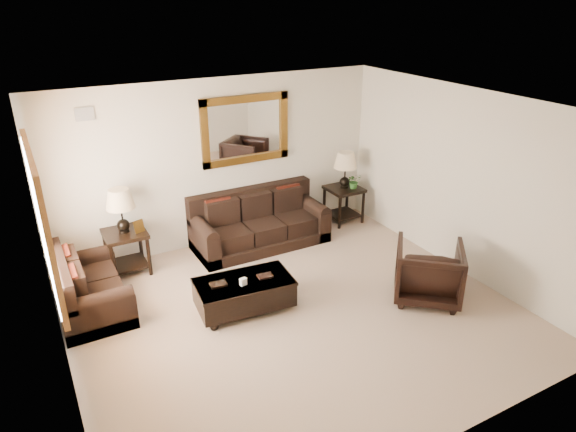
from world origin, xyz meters
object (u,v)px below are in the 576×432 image
loveseat (87,290)px  end_table_left (123,219)px  sofa (259,226)px  coffee_table (244,291)px  end_table_right (345,177)px  armchair (429,269)px

loveseat → end_table_left: (0.70, 0.78, 0.56)m
end_table_left → sofa: bearing=-2.4°
sofa → coffee_table: bearing=-121.4°
sofa → end_table_left: 2.19m
end_table_right → coffee_table: bearing=-147.8°
end_table_left → armchair: 4.37m
sofa → loveseat: size_ratio=1.51×
end_table_right → coffee_table: (-2.77, -1.74, -0.58)m
sofa → end_table_left: (-2.12, 0.09, 0.54)m
loveseat → end_table_left: size_ratio=1.09×
end_table_left → coffee_table: 2.15m
sofa → end_table_left: size_ratio=1.65×
end_table_right → coffee_table: end_table_right is taller
end_table_left → coffee_table: (1.12, -1.74, -0.60)m
loveseat → coffee_table: bearing=-117.8°
sofa → end_table_left: end_table_left is taller
loveseat → armchair: armchair is taller
end_table_right → armchair: bearing=-99.7°
end_table_left → armchair: bearing=-38.1°
loveseat → coffee_table: 2.05m
loveseat → armchair: (4.12, -1.90, 0.14)m
end_table_left → end_table_right: 3.88m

